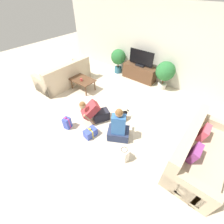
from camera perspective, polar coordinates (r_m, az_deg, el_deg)
name	(u,v)px	position (r m, az deg, el deg)	size (l,w,h in m)	color
ground_plane	(110,114)	(4.47, -0.75, -0.69)	(16.00, 16.00, 0.00)	beige
wall_back	(158,46)	(5.85, 17.17, 22.94)	(8.40, 0.06, 2.60)	beige
sofa_left	(65,77)	(5.98, -17.61, 12.72)	(0.87, 1.93, 0.85)	#C6B293
sofa_right	(198,153)	(3.70, 29.99, -13.24)	(0.87, 1.93, 0.85)	#C6B293
coffee_table	(83,81)	(5.46, -11.17, 11.64)	(0.85, 0.56, 0.40)	brown
tv_console	(139,73)	(6.15, 10.35, 14.56)	(1.31, 0.43, 0.56)	brown
tv	(141,59)	(5.94, 11.00, 19.11)	(0.97, 0.20, 0.58)	black
potted_plant_back_left	(118,58)	(6.46, 2.41, 19.83)	(0.59, 0.59, 0.97)	#336B84
potted_plant_back_right	(165,72)	(5.61, 19.58, 14.12)	(0.65, 0.65, 0.99)	beige
person_kneeling	(94,112)	(4.08, -6.70, -0.02)	(0.63, 0.80, 0.75)	#23232D
person_sitting	(119,128)	(3.61, 2.51, -6.13)	(0.65, 0.62, 0.95)	#283351
dog	(121,116)	(4.12, 3.50, -1.38)	(0.22, 0.58, 0.32)	black
gift_box_a	(67,123)	(4.14, -16.71, -4.01)	(0.20, 0.21, 0.38)	#3D51BC
gift_box_b	(90,133)	(3.85, -8.25, -7.78)	(0.24, 0.34, 0.28)	#3D51BC
gift_bag_a	(124,154)	(3.38, 4.48, -15.77)	(0.24, 0.17, 0.35)	white
mug	(81,80)	(5.33, -11.59, 11.99)	(0.12, 0.08, 0.09)	#B23D38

